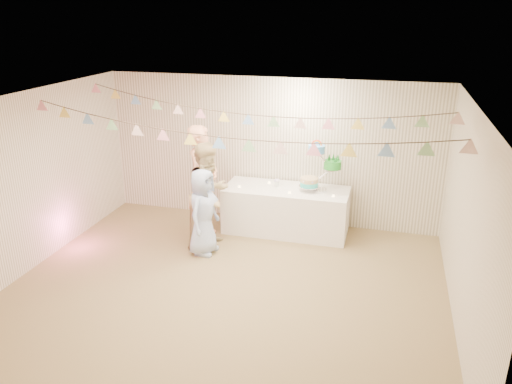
% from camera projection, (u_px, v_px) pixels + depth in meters
% --- Properties ---
extents(floor, '(6.00, 6.00, 0.00)m').
position_uv_depth(floor, '(228.00, 286.00, 7.05)').
color(floor, olive).
rests_on(floor, ground).
extents(ceiling, '(6.00, 6.00, 0.00)m').
position_uv_depth(ceiling, '(223.00, 102.00, 6.15)').
color(ceiling, silver).
rests_on(ceiling, ground).
extents(back_wall, '(6.00, 6.00, 0.00)m').
position_uv_depth(back_wall, '(270.00, 151.00, 8.86)').
color(back_wall, white).
rests_on(back_wall, ground).
extents(front_wall, '(6.00, 6.00, 0.00)m').
position_uv_depth(front_wall, '(134.00, 301.00, 4.34)').
color(front_wall, white).
rests_on(front_wall, ground).
extents(left_wall, '(5.00, 5.00, 0.00)m').
position_uv_depth(left_wall, '(32.00, 181.00, 7.34)').
color(left_wall, white).
rests_on(left_wall, ground).
extents(right_wall, '(5.00, 5.00, 0.00)m').
position_uv_depth(right_wall, '(468.00, 225.00, 5.86)').
color(right_wall, white).
rests_on(right_wall, ground).
extents(table, '(2.12, 0.85, 0.79)m').
position_uv_depth(table, '(286.00, 210.00, 8.65)').
color(table, white).
rests_on(table, floor).
extents(cake_stand, '(0.73, 0.43, 0.82)m').
position_uv_depth(cake_stand, '(320.00, 170.00, 8.29)').
color(cake_stand, silver).
rests_on(cake_stand, table).
extents(cake_bottom, '(0.31, 0.31, 0.15)m').
position_uv_depth(cake_bottom, '(310.00, 189.00, 8.39)').
color(cake_bottom, '#2BCBBD').
rests_on(cake_bottom, cake_stand).
extents(cake_middle, '(0.27, 0.27, 0.22)m').
position_uv_depth(cake_middle, '(331.00, 172.00, 8.35)').
color(cake_middle, green).
rests_on(cake_middle, cake_stand).
extents(cake_top_tier, '(0.25, 0.25, 0.19)m').
position_uv_depth(cake_top_tier, '(317.00, 158.00, 8.21)').
color(cake_top_tier, '#4FABF9').
rests_on(cake_top_tier, cake_stand).
extents(platter, '(0.35, 0.35, 0.02)m').
position_uv_depth(platter, '(259.00, 189.00, 8.60)').
color(platter, white).
rests_on(platter, table).
extents(posy, '(0.12, 0.12, 0.14)m').
position_uv_depth(posy, '(277.00, 185.00, 8.59)').
color(posy, white).
rests_on(posy, table).
extents(person_adult_a, '(0.51, 0.74, 1.93)m').
position_uv_depth(person_adult_a, '(203.00, 182.00, 8.30)').
color(person_adult_a, '#F4A67F').
rests_on(person_adult_a, floor).
extents(person_adult_b, '(0.93, 1.03, 1.74)m').
position_uv_depth(person_adult_b, '(209.00, 196.00, 7.97)').
color(person_adult_b, tan).
rests_on(person_adult_b, floor).
extents(person_child, '(0.52, 0.73, 1.40)m').
position_uv_depth(person_child, '(203.00, 212.00, 7.79)').
color(person_child, '#A6BEEC').
rests_on(person_child, floor).
extents(bunting_back, '(5.60, 1.10, 0.40)m').
position_uv_depth(bunting_back, '(248.00, 106.00, 7.23)').
color(bunting_back, pink).
rests_on(bunting_back, ceiling).
extents(bunting_front, '(5.60, 0.90, 0.36)m').
position_uv_depth(bunting_front, '(219.00, 128.00, 6.06)').
color(bunting_front, '#72A5E5').
rests_on(bunting_front, ceiling).
extents(tealight_0, '(0.04, 0.04, 0.03)m').
position_uv_depth(tealight_0, '(239.00, 186.00, 8.57)').
color(tealight_0, '#FFD88C').
rests_on(tealight_0, table).
extents(tealight_1, '(0.04, 0.04, 0.03)m').
position_uv_depth(tealight_1, '(269.00, 183.00, 8.75)').
color(tealight_1, '#FFD88C').
rests_on(tealight_1, table).
extents(tealight_2, '(0.04, 0.04, 0.03)m').
position_uv_depth(tealight_2, '(290.00, 193.00, 8.28)').
color(tealight_2, '#FFD88C').
rests_on(tealight_2, table).
extents(tealight_3, '(0.04, 0.04, 0.03)m').
position_uv_depth(tealight_3, '(309.00, 185.00, 8.62)').
color(tealight_3, '#FFD88C').
rests_on(tealight_3, table).
extents(tealight_4, '(0.04, 0.04, 0.03)m').
position_uv_depth(tealight_4, '(333.00, 196.00, 8.14)').
color(tealight_4, '#FFD88C').
rests_on(tealight_4, table).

